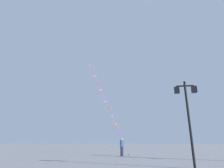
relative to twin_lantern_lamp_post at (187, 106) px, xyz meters
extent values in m
plane|color=gray|center=(-2.08, 11.41, -3.45)|extent=(160.00, 160.00, 0.00)
cylinder|color=black|center=(0.00, 0.00, -1.03)|extent=(0.14, 0.14, 4.84)
sphere|color=black|center=(0.00, 0.00, 1.47)|extent=(0.16, 0.16, 0.16)
cube|color=black|center=(0.00, 0.00, 1.24)|extent=(1.02, 0.08, 0.08)
cube|color=black|center=(-0.51, 0.00, 0.99)|extent=(0.28, 0.28, 0.40)
cube|color=beige|center=(-0.51, 0.00, 0.99)|extent=(0.19, 0.19, 0.30)
cube|color=black|center=(0.51, 0.00, 0.99)|extent=(0.28, 0.28, 0.40)
cube|color=beige|center=(0.51, 0.00, 0.99)|extent=(0.19, 0.19, 0.30)
cylinder|color=brown|center=(-4.28, 8.83, -3.36)|extent=(0.06, 0.06, 0.18)
cylinder|color=silver|center=(-4.84, 9.72, -2.23)|extent=(1.14, 1.79, 2.10)
cylinder|color=silver|center=(-5.71, 11.10, -0.59)|extent=(0.66, 1.03, 1.20)
cylinder|color=silver|center=(-6.35, 12.11, 0.59)|extent=(0.66, 1.03, 1.20)
cylinder|color=silver|center=(-6.98, 13.11, 1.78)|extent=(0.66, 1.03, 1.20)
cylinder|color=silver|center=(-7.61, 14.11, 2.96)|extent=(0.66, 1.03, 1.20)
cylinder|color=silver|center=(-8.25, 15.12, 4.15)|extent=(0.66, 1.03, 1.20)
cylinder|color=silver|center=(-8.88, 16.12, 5.33)|extent=(0.66, 1.03, 1.20)
cylinder|color=silver|center=(-9.51, 17.12, 6.51)|extent=(0.66, 1.03, 1.20)
cylinder|color=silver|center=(-10.15, 18.13, 7.70)|extent=(0.66, 1.03, 1.20)
cylinder|color=silver|center=(-10.78, 19.13, 8.88)|extent=(0.66, 1.03, 1.20)
cylinder|color=silver|center=(-11.41, 20.13, 10.07)|extent=(0.66, 1.03, 1.20)
cylinder|color=silver|center=(-12.05, 21.14, 11.25)|extent=(0.66, 1.03, 1.20)
cylinder|color=silver|center=(-12.68, 22.14, 12.44)|extent=(0.66, 1.03, 1.20)
cube|color=purple|center=(-5.40, 10.60, -1.19)|extent=(0.35, 0.18, 0.38)
cylinder|color=purple|center=(-5.40, 10.60, -1.45)|extent=(0.02, 0.02, 0.23)
cube|color=red|center=(-6.03, 11.60, 0.00)|extent=(0.31, 0.24, 0.38)
cylinder|color=red|center=(-6.03, 11.60, -0.25)|extent=(0.03, 0.03, 0.20)
cube|color=purple|center=(-6.66, 12.61, 1.18)|extent=(0.28, 0.28, 0.38)
cylinder|color=purple|center=(-6.66, 12.61, 0.91)|extent=(0.05, 0.05, 0.27)
cube|color=red|center=(-7.30, 13.61, 2.37)|extent=(0.35, 0.18, 0.38)
cylinder|color=red|center=(-7.30, 13.61, 2.11)|extent=(0.03, 0.05, 0.22)
cube|color=purple|center=(-7.93, 14.61, 3.55)|extent=(0.31, 0.24, 0.38)
cylinder|color=purple|center=(-7.93, 14.61, 3.31)|extent=(0.04, 0.05, 0.20)
cube|color=red|center=(-8.56, 15.62, 4.74)|extent=(0.34, 0.19, 0.38)
cylinder|color=red|center=(-8.56, 15.62, 4.49)|extent=(0.03, 0.03, 0.20)
cube|color=purple|center=(-9.20, 16.62, 5.92)|extent=(0.30, 0.26, 0.38)
cylinder|color=purple|center=(-9.20, 16.62, 5.64)|extent=(0.05, 0.05, 0.27)
cube|color=red|center=(-9.83, 17.62, 7.11)|extent=(0.37, 0.14, 0.38)
cylinder|color=red|center=(-9.83, 17.62, 6.87)|extent=(0.03, 0.04, 0.18)
cube|color=purple|center=(-10.46, 18.63, 8.29)|extent=(0.34, 0.19, 0.38)
cylinder|color=purple|center=(-10.46, 18.63, 8.00)|extent=(0.03, 0.04, 0.29)
cube|color=red|center=(-11.10, 19.63, 9.48)|extent=(0.31, 0.24, 0.38)
cylinder|color=red|center=(-11.10, 19.63, 9.19)|extent=(0.02, 0.02, 0.29)
cube|color=purple|center=(-11.73, 20.63, 10.66)|extent=(0.36, 0.15, 0.38)
cylinder|color=purple|center=(-11.73, 20.63, 10.41)|extent=(0.03, 0.03, 0.21)
cube|color=red|center=(-12.36, 21.64, 11.85)|extent=(0.36, 0.17, 0.38)
cylinder|color=red|center=(-12.36, 21.64, 11.56)|extent=(0.02, 0.03, 0.29)
cube|color=purple|center=(-13.00, 22.64, 13.03)|extent=(0.32, 0.23, 0.38)
cylinder|color=purple|center=(-13.00, 22.64, 12.77)|extent=(0.03, 0.03, 0.24)
cube|color=#1E1E2D|center=(-4.87, 7.84, -3.00)|extent=(0.31, 0.36, 0.90)
cube|color=#264C8C|center=(-4.87, 7.84, -2.27)|extent=(0.38, 0.45, 0.60)
sphere|color=tan|center=(-4.87, 7.84, -1.85)|extent=(0.22, 0.22, 0.22)
cylinder|color=#264C8C|center=(-4.97, 8.03, -2.10)|extent=(0.25, 0.39, 0.50)
camera|label=1|loc=(-2.68, -11.43, -2.01)|focal=29.40mm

